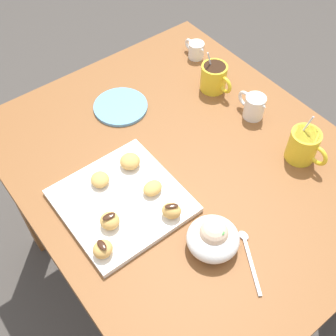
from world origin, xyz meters
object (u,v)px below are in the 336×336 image
(dining_table, at_px, (185,186))
(beignet_5, at_px, (172,211))
(coffee_mug_yellow_right, at_px, (304,145))
(beignet_3, at_px, (130,161))
(pastry_plate_square, at_px, (122,201))
(beignet_4, at_px, (110,221))
(beignet_0, at_px, (153,188))
(beignet_1, at_px, (103,249))
(coffee_mug_yellow_left, at_px, (214,77))
(saucer_sky_left, at_px, (121,107))
(cream_pitcher_white, at_px, (254,106))
(beignet_2, at_px, (100,179))
(ice_cream_bowl, at_px, (213,237))
(chocolate_sauce_pitcher, at_px, (196,49))

(dining_table, relative_size, beignet_5, 21.76)
(coffee_mug_yellow_right, height_order, beignet_3, coffee_mug_yellow_right)
(pastry_plate_square, distance_m, beignet_4, 0.08)
(beignet_0, xyz_separation_m, beignet_1, (0.07, -0.19, 0.00))
(coffee_mug_yellow_left, relative_size, beignet_1, 2.78)
(coffee_mug_yellow_right, bearing_deg, pastry_plate_square, -110.25)
(saucer_sky_left, distance_m, beignet_1, 0.49)
(beignet_3, bearing_deg, coffee_mug_yellow_left, 105.54)
(cream_pitcher_white, xyz_separation_m, beignet_1, (0.12, -0.60, -0.01))
(coffee_mug_yellow_left, height_order, beignet_3, coffee_mug_yellow_left)
(beignet_2, bearing_deg, beignet_4, -21.50)
(saucer_sky_left, distance_m, beignet_5, 0.42)
(beignet_0, relative_size, beignet_1, 1.10)
(beignet_0, xyz_separation_m, beignet_2, (-0.10, -0.09, 0.00))
(beignet_3, bearing_deg, coffee_mug_yellow_right, 57.43)
(beignet_4, bearing_deg, dining_table, 100.92)
(saucer_sky_left, bearing_deg, coffee_mug_yellow_left, 69.40)
(dining_table, xyz_separation_m, ice_cream_bowl, (0.24, -0.12, 0.16))
(saucer_sky_left, bearing_deg, beignet_0, -19.67)
(beignet_2, bearing_deg, ice_cream_bowl, 20.41)
(beignet_2, bearing_deg, beignet_3, 90.48)
(chocolate_sauce_pitcher, xyz_separation_m, beignet_2, (0.27, -0.54, -0.00))
(chocolate_sauce_pitcher, height_order, beignet_0, chocolate_sauce_pitcher)
(beignet_5, bearing_deg, coffee_mug_yellow_right, 81.43)
(coffee_mug_yellow_right, bearing_deg, beignet_1, -97.35)
(beignet_1, bearing_deg, chocolate_sauce_pitcher, 124.32)
(cream_pitcher_white, height_order, ice_cream_bowl, ice_cream_bowl)
(dining_table, distance_m, beignet_0, 0.21)
(saucer_sky_left, height_order, beignet_4, beignet_4)
(ice_cream_bowl, height_order, beignet_0, ice_cream_bowl)
(chocolate_sauce_pitcher, bearing_deg, ice_cream_bowl, -36.97)
(coffee_mug_yellow_left, height_order, beignet_1, coffee_mug_yellow_left)
(saucer_sky_left, bearing_deg, beignet_5, -16.52)
(beignet_1, relative_size, beignet_3, 0.89)
(coffee_mug_yellow_left, relative_size, beignet_4, 2.72)
(beignet_4, bearing_deg, saucer_sky_left, 143.12)
(coffee_mug_yellow_left, xyz_separation_m, beignet_4, (0.23, -0.53, -0.01))
(beignet_0, height_order, beignet_3, beignet_3)
(saucer_sky_left, relative_size, beignet_5, 3.44)
(coffee_mug_yellow_left, distance_m, coffee_mug_yellow_right, 0.36)
(beignet_2, height_order, beignet_3, beignet_3)
(dining_table, xyz_separation_m, cream_pitcher_white, (-0.01, 0.27, 0.16))
(coffee_mug_yellow_right, bearing_deg, dining_table, -125.52)
(chocolate_sauce_pitcher, distance_m, saucer_sky_left, 0.34)
(saucer_sky_left, bearing_deg, pastry_plate_square, -33.22)
(pastry_plate_square, relative_size, cream_pitcher_white, 2.77)
(cream_pitcher_white, bearing_deg, saucer_sky_left, -132.48)
(coffee_mug_yellow_left, relative_size, beignet_3, 2.46)
(coffee_mug_yellow_right, height_order, beignet_2, coffee_mug_yellow_right)
(coffee_mug_yellow_right, bearing_deg, coffee_mug_yellow_left, 180.00)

